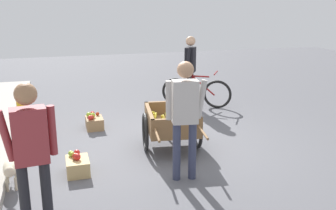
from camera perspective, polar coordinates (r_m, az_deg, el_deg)
ground_plane at (r=6.58m, az=-0.34°, el=-6.25°), size 24.00×24.00×0.00m
fruit_cart at (r=6.36m, az=0.49°, el=-2.88°), size 1.74×1.02×0.69m
vendor_person at (r=5.11m, az=2.55°, el=-0.80°), size 0.25×0.56×1.66m
bicycle at (r=8.98m, az=4.22°, el=1.93°), size 0.94×1.44×0.85m
cyclist_person at (r=8.89m, az=3.34°, el=5.99°), size 0.45×0.37×1.65m
dog at (r=5.51m, az=-22.48°, el=-8.82°), size 0.67×0.22×0.40m
fire_hydrant at (r=8.08m, az=-20.98°, el=-0.70°), size 0.25×0.25×0.67m
plastic_bucket at (r=7.33m, az=-20.52°, el=-3.76°), size 0.30×0.30×0.29m
apple_crate at (r=7.60m, az=-10.95°, el=-2.52°), size 0.44×0.32×0.32m
mixed_fruit_crate at (r=5.72m, az=-13.34°, el=-8.72°), size 0.44×0.32×0.32m
bystander_person at (r=4.11m, az=-19.77°, el=-5.89°), size 0.24×0.56×1.65m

